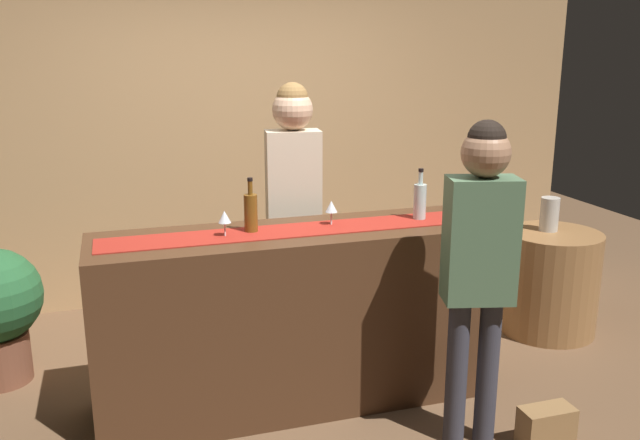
% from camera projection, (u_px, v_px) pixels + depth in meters
% --- Properties ---
extents(ground_plane, '(10.00, 10.00, 0.00)m').
position_uv_depth(ground_plane, '(298.00, 398.00, 3.94)').
color(ground_plane, brown).
extents(back_wall, '(6.00, 0.12, 2.90)m').
position_uv_depth(back_wall, '(233.00, 119.00, 5.33)').
color(back_wall, tan).
rests_on(back_wall, ground).
extents(bar_counter, '(2.25, 0.60, 1.03)m').
position_uv_depth(bar_counter, '(298.00, 317.00, 3.81)').
color(bar_counter, '#472B19').
rests_on(bar_counter, ground).
extents(counter_runner_cloth, '(2.14, 0.28, 0.01)m').
position_uv_depth(counter_runner_cloth, '(297.00, 230.00, 3.68)').
color(counter_runner_cloth, maroon).
rests_on(counter_runner_cloth, bar_counter).
extents(wine_bottle_amber, '(0.07, 0.07, 0.30)m').
position_uv_depth(wine_bottle_amber, '(251.00, 212.00, 3.62)').
color(wine_bottle_amber, brown).
rests_on(wine_bottle_amber, bar_counter).
extents(wine_bottle_clear, '(0.07, 0.07, 0.30)m').
position_uv_depth(wine_bottle_clear, '(420.00, 201.00, 3.88)').
color(wine_bottle_clear, '#B2C6C1').
rests_on(wine_bottle_clear, bar_counter).
extents(wine_glass_near_customer, '(0.07, 0.07, 0.14)m').
position_uv_depth(wine_glass_near_customer, '(331.00, 207.00, 3.76)').
color(wine_glass_near_customer, silver).
rests_on(wine_glass_near_customer, bar_counter).
extents(wine_glass_mid_counter, '(0.07, 0.07, 0.14)m').
position_uv_depth(wine_glass_mid_counter, '(224.00, 218.00, 3.53)').
color(wine_glass_mid_counter, silver).
rests_on(wine_glass_mid_counter, bar_counter).
extents(bartender, '(0.36, 0.25, 1.80)m').
position_uv_depth(bartender, '(293.00, 190.00, 4.23)').
color(bartender, '#26262B').
rests_on(bartender, ground).
extents(customer_sipping, '(0.38, 0.28, 1.68)m').
position_uv_depth(customer_sipping, '(480.00, 252.00, 3.26)').
color(customer_sipping, '#33333D').
rests_on(customer_sipping, ground).
extents(round_side_table, '(0.68, 0.68, 0.74)m').
position_uv_depth(round_side_table, '(550.00, 282.00, 4.80)').
color(round_side_table, olive).
rests_on(round_side_table, ground).
extents(vase_on_side_table, '(0.13, 0.13, 0.24)m').
position_uv_depth(vase_on_side_table, '(549.00, 214.00, 4.73)').
color(vase_on_side_table, '#B7B2A8').
rests_on(vase_on_side_table, round_side_table).
extents(handbag, '(0.28, 0.14, 0.22)m').
position_uv_depth(handbag, '(546.00, 427.00, 3.44)').
color(handbag, olive).
rests_on(handbag, ground).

